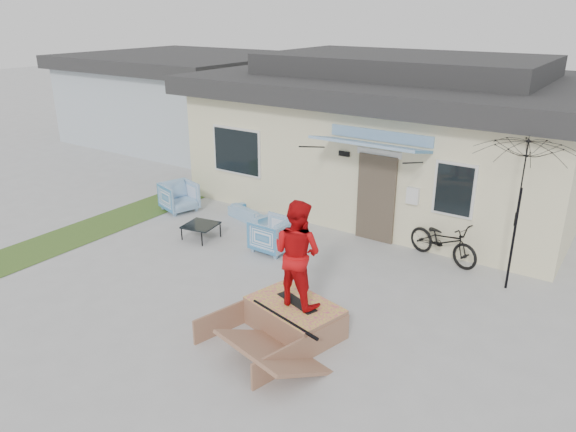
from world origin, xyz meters
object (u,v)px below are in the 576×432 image
Objects in this scene: armchair_left at (179,195)px; skateboard at (297,302)px; patio_umbrella at (519,206)px; skater at (297,251)px; loveseat at (250,211)px; bicycle at (444,237)px; coffee_table at (201,231)px; armchair_right at (272,233)px; skate_ramp at (295,317)px.

armchair_left is 1.01× the size of skateboard.
patio_umbrella is 2.80× the size of skateboard.
armchair_left is at bearing -24.59° from skater.
armchair_left reaches higher than loveseat.
skateboard is at bearing -100.84° from armchair_left.
armchair_left is 7.15m from bicycle.
loveseat is 1.51× the size of skateboard.
bicycle is at bearing 160.42° from patio_umbrella.
armchair_left reaches higher than coffee_table.
armchair_left is at bearing -99.20° from armchair_right.
armchair_right reaches higher than loveseat.
coffee_table is 5.66m from bicycle.
skater is (-2.64, -3.60, -0.26)m from patio_umbrella.
bicycle is at bearing -101.84° from skater.
armchair_right is at bearing 12.37° from coffee_table.
loveseat is at bearing -39.97° from skater.
armchair_right is 3.51m from skater.
patio_umbrella reaches higher than bicycle.
skater is (-1.13, -4.14, 0.93)m from bicycle.
coffee_table is (-0.22, -1.64, -0.08)m from loveseat.
skate_ramp is at bearing -26.98° from coffee_table.
armchair_left is at bearing -177.05° from patio_umbrella.
coffee_table is at bearing 172.87° from skateboard.
skater is at bearing -177.88° from bicycle.
bicycle reaches higher than skateboard.
patio_umbrella reaches higher than armchair_right.
patio_umbrella is at bearing -92.23° from bicycle.
coffee_table is 0.36× the size of skate_ramp.
armchair_right is 5.22m from patio_umbrella.
patio_umbrella is 4.63m from skateboard.
loveseat is 0.54× the size of patio_umbrella.
armchair_right is at bearing 157.85° from loveseat.
skate_ramp reaches higher than coffee_table.
armchair_left reaches higher than skate_ramp.
loveseat is 2.04m from armchair_right.
skate_ramp is (-1.14, -4.19, -0.30)m from bicycle.
loveseat is at bearing -125.58° from armchair_right.
skateboard reaches higher than skate_ramp.
armchair_left is 6.74m from skateboard.
armchair_right is (3.67, -0.72, -0.01)m from armchair_left.
coffee_table is at bearing 167.13° from skate_ramp.
loveseat is 5.37m from skateboard.
armchair_left is 0.51× the size of bicycle.
skate_ramp is (4.11, -2.09, 0.08)m from coffee_table.
skater reaches higher than armchair_right.
skate_ramp is 1.23m from skater.
armchair_right is (1.62, -1.24, 0.17)m from loveseat.
skate_ramp is (5.94, -3.21, -0.18)m from armchair_left.
skate_ramp is at bearing -84.89° from skateboard.
skateboard is (5.95, -3.16, 0.10)m from armchair_left.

